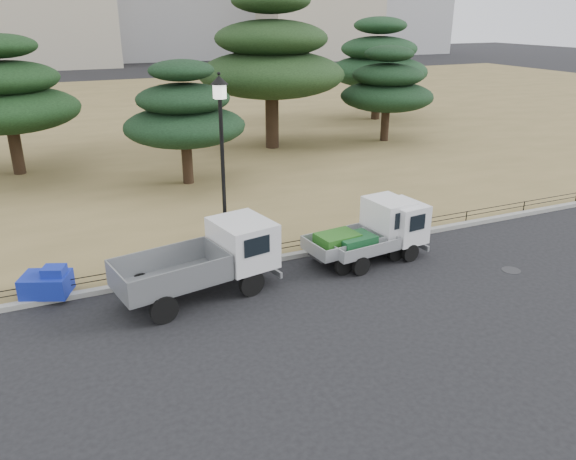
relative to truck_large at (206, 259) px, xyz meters
name	(u,v)px	position (x,y,z in m)	size (l,w,h in m)	color
ground	(315,293)	(2.94, -1.28, -1.13)	(220.00, 220.00, 0.00)	black
lawn	(135,120)	(2.94, 29.32, -1.06)	(120.00, 56.00, 0.15)	olive
curb	(281,258)	(2.94, 1.32, -1.05)	(120.00, 0.25, 0.16)	gray
truck_large	(206,259)	(0.00, 0.00, 0.00)	(4.92, 2.65, 2.03)	black
truck_kei_front	(367,231)	(5.65, 0.34, -0.17)	(3.79, 1.94, 1.93)	black
truck_kei_rear	(382,233)	(6.09, 0.07, -0.21)	(3.64, 1.87, 1.83)	black
street_lamp	(222,141)	(1.14, 1.62, 3.04)	(0.53, 0.53, 5.94)	black
pipe_fence	(279,246)	(2.94, 1.47, -0.69)	(38.00, 0.04, 0.40)	black
tarp_pile	(47,283)	(-4.32, 1.58, -0.63)	(1.58, 1.39, 0.87)	#1629AC
manhole	(511,270)	(9.44, -2.48, -1.13)	(0.60, 0.60, 0.01)	#2D2D30
pine_west_near	(6,96)	(-5.07, 16.17, 2.91)	(6.74, 6.74, 6.74)	black
pine_center_left	(184,114)	(2.32, 11.06, 2.31)	(5.61, 5.61, 5.70)	black
pine_center_right	(271,58)	(8.90, 16.40, 4.20)	(8.43, 8.43, 8.95)	black
pine_east_near	(387,87)	(16.14, 15.28, 2.36)	(5.73, 5.73, 5.79)	black
pine_east_far	(378,61)	(19.80, 22.10, 3.26)	(7.32, 7.32, 7.36)	black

